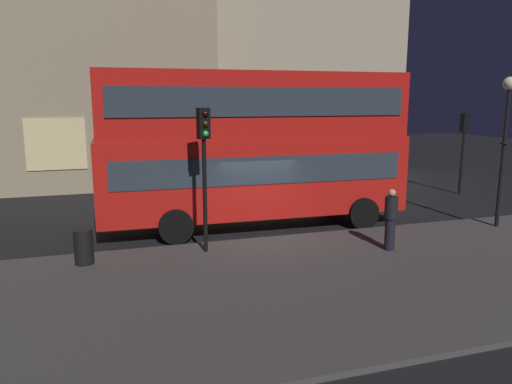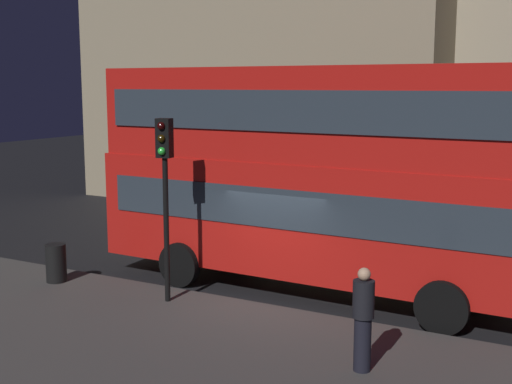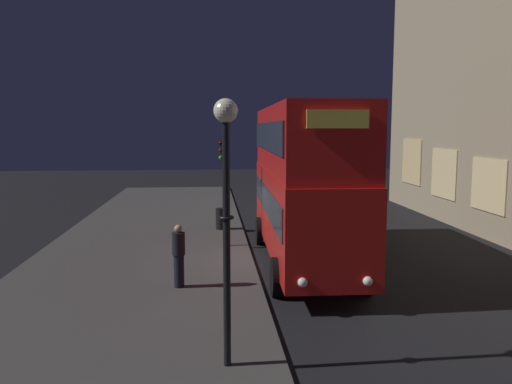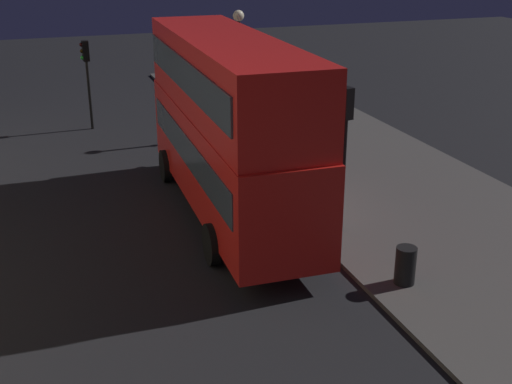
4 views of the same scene
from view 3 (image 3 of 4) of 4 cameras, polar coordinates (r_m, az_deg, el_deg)
name	(u,v)px [view 3 (image 3 of 4)]	position (r m, az deg, el deg)	size (l,w,h in m)	color
ground_plane	(266,261)	(18.26, 1.16, -7.59)	(80.00, 80.00, 0.00)	black
sidewalk_slab	(140,262)	(18.31, -12.64, -7.53)	(44.00, 7.74, 0.12)	#423F3D
double_decker_bus	(303,176)	(17.64, 5.21, 1.72)	(10.67, 3.00, 5.31)	red
traffic_light_near_kerb	(224,170)	(19.62, -3.50, 2.46)	(0.36, 0.39, 4.08)	black
street_lamp	(226,182)	(9.48, -3.30, 1.11)	(0.44, 0.44, 5.03)	black
pedestrian	(179,255)	(14.91, -8.50, -6.89)	(0.37, 0.37, 1.80)	black
litter_bin	(221,219)	(23.21, -3.84, -2.94)	(0.50, 0.50, 0.94)	black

